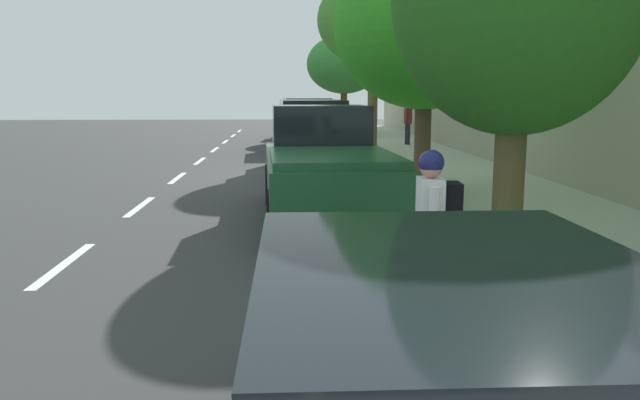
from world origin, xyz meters
The scene contains 17 objects.
ground centered at (0.00, 0.00, 0.00)m, with size 73.70×73.70×0.00m, color #343434.
sidewalk centered at (3.80, 0.00, 0.07)m, with size 4.39×46.06×0.15m, color #A0AA91.
curb_edge centered at (1.52, 0.00, 0.07)m, with size 0.16×46.06×0.15m, color gray.
lane_stripe_centre centered at (-2.99, -0.93, 0.00)m, with size 0.14×44.20×0.01m.
lane_stripe_bike_edge centered at (0.05, 0.00, 0.00)m, with size 0.12×46.06×0.01m, color white.
building_facade centered at (6.25, 0.00, 2.69)m, with size 0.50×46.06×5.39m, color #99997F.
parked_pickup_green_second centered at (0.51, -6.51, 0.90)m, with size 2.19×5.38×1.95m.
parked_suv_grey_mid centered at (0.53, 0.28, 1.03)m, with size 2.12×4.77×1.99m.
parked_suv_dark_blue_far centered at (0.57, 7.11, 1.03)m, with size 2.14×4.78×1.99m.
parked_sedan_red_farthest centered at (0.45, 14.23, 0.75)m, with size 2.03×4.49×1.52m.
bicycle_at_curb centered at (1.06, -10.91, 0.37)m, with size 1.68×0.62×0.76m.
cyclist_with_backpack centered at (1.29, -11.36, 0.99)m, with size 0.43×0.62×1.63m.
street_tree_mid_block centered at (2.67, -4.32, 3.50)m, with size 3.72×3.72×5.05m.
street_tree_far_end centered at (2.67, 3.60, 4.48)m, with size 3.66×3.66×5.84m.
street_tree_corner centered at (2.67, 14.47, 3.59)m, with size 3.70×3.70×4.90m.
pedestrian_on_phone centered at (4.65, 7.83, 1.09)m, with size 0.27×0.62×1.67m.
fire_hydrant centered at (1.95, -5.12, 0.57)m, with size 0.22×0.22×0.84m.
Camera 1 is at (-0.11, -17.30, 2.16)m, focal length 35.42 mm.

